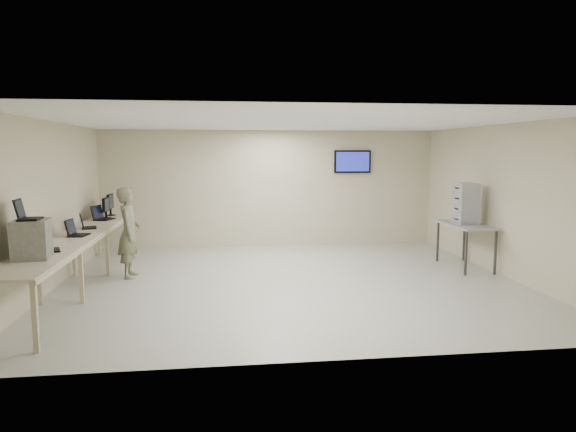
{
  "coord_description": "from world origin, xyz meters",
  "views": [
    {
      "loc": [
        -1.15,
        -8.82,
        2.3
      ],
      "look_at": [
        0.0,
        0.2,
        1.15
      ],
      "focal_mm": 32.0,
      "sensor_mm": 36.0,
      "label": 1
    }
  ],
  "objects": [
    {
      "name": "room",
      "position": [
        0.03,
        0.06,
        1.41
      ],
      "size": [
        8.01,
        7.01,
        2.81
      ],
      "color": "#9C9A8A",
      "rests_on": "ground"
    },
    {
      "name": "workbench",
      "position": [
        -3.59,
        0.0,
        0.83
      ],
      "size": [
        0.76,
        6.0,
        0.9
      ],
      "color": "#BBA890",
      "rests_on": "ground"
    },
    {
      "name": "equipment_box",
      "position": [
        -3.65,
        -1.82,
        1.16
      ],
      "size": [
        0.49,
        0.54,
        0.51
      ],
      "primitive_type": "cube",
      "rotation": [
        0.0,
        0.0,
        0.13
      ],
      "color": "gray",
      "rests_on": "workbench"
    },
    {
      "name": "laptop_on_box",
      "position": [
        -3.7,
        -1.82,
        1.48
      ],
      "size": [
        0.31,
        0.37,
        0.28
      ],
      "rotation": [
        0.0,
        0.0,
        0.08
      ],
      "color": "black",
      "rests_on": "equipment_box"
    },
    {
      "name": "laptop_0",
      "position": [
        -3.64,
        -1.33,
        0.97
      ],
      "size": [
        0.39,
        0.42,
        0.27
      ],
      "rotation": [
        0.0,
        0.0,
        0.34
      ],
      "color": "black",
      "rests_on": "workbench"
    },
    {
      "name": "laptop_1",
      "position": [
        -3.6,
        -0.02,
        0.97
      ],
      "size": [
        0.34,
        0.39,
        0.28
      ],
      "rotation": [
        0.0,
        0.0,
        -0.13
      ],
      "color": "black",
      "rests_on": "workbench"
    },
    {
      "name": "laptop_2",
      "position": [
        -3.64,
        0.85,
        0.97
      ],
      "size": [
        0.36,
        0.4,
        0.27
      ],
      "rotation": [
        0.0,
        0.0,
        0.25
      ],
      "color": "black",
      "rests_on": "workbench"
    },
    {
      "name": "laptop_3",
      "position": [
        -3.63,
        2.0,
        0.98
      ],
      "size": [
        0.43,
        0.46,
        0.3
      ],
      "rotation": [
        0.0,
        0.0,
        -0.34
      ],
      "color": "black",
      "rests_on": "workbench"
    },
    {
      "name": "monitor_near",
      "position": [
        -3.6,
        2.3,
        1.16
      ],
      "size": [
        0.2,
        0.44,
        0.43
      ],
      "color": "black",
      "rests_on": "workbench"
    },
    {
      "name": "monitor_far",
      "position": [
        -3.6,
        2.75,
        1.19
      ],
      "size": [
        0.21,
        0.48,
        0.47
      ],
      "color": "black",
      "rests_on": "workbench"
    },
    {
      "name": "soldier",
      "position": [
        -2.86,
        0.7,
        0.83
      ],
      "size": [
        0.42,
        0.62,
        1.66
      ],
      "primitive_type": "imported",
      "rotation": [
        0.0,
        0.0,
        1.6
      ],
      "color": "#636850",
      "rests_on": "ground"
    },
    {
      "name": "side_table",
      "position": [
        3.6,
        0.66,
        0.8
      ],
      "size": [
        0.68,
        1.46,
        0.88
      ],
      "color": "gray",
      "rests_on": "ground"
    },
    {
      "name": "storage_bins",
      "position": [
        3.58,
        0.66,
        1.28
      ],
      "size": [
        0.38,
        0.43,
        0.81
      ],
      "color": "#A0A5AD",
      "rests_on": "side_table"
    }
  ]
}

